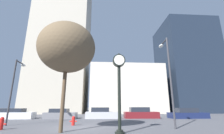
{
  "coord_description": "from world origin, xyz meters",
  "views": [
    {
      "loc": [
        1.78,
        -11.66,
        1.56
      ],
      "look_at": [
        3.24,
        10.8,
        7.38
      ],
      "focal_mm": 24.0,
      "sensor_mm": 36.0,
      "label": 1
    }
  ],
  "objects": [
    {
      "name": "car_silver",
      "position": [
        1.71,
        8.25,
        0.56
      ],
      "size": [
        4.01,
        1.94,
        1.33
      ],
      "rotation": [
        0.0,
        0.0,
        0.02
      ],
      "color": "#BCBCC1",
      "rests_on": "ground_plane"
    },
    {
      "name": "car_navy",
      "position": [
        12.7,
        7.74,
        0.53
      ],
      "size": [
        4.84,
        2.19,
        1.27
      ],
      "rotation": [
        0.0,
        0.0,
        0.06
      ],
      "color": "#19234C",
      "rests_on": "ground_plane"
    },
    {
      "name": "street_lamp_right",
      "position": [
        6.89,
        -0.54,
        4.5
      ],
      "size": [
        0.36,
        1.57,
        6.84
      ],
      "color": "#38383D",
      "rests_on": "ground_plane"
    },
    {
      "name": "fire_hydrant_far",
      "position": [
        -4.92,
        -0.58,
        0.42
      ],
      "size": [
        0.62,
        0.27,
        0.82
      ],
      "color": "red",
      "rests_on": "ground_plane"
    },
    {
      "name": "street_clock",
      "position": [
        2.81,
        -2.56,
        3.1
      ],
      "size": [
        0.79,
        0.57,
        4.85
      ],
      "color": "black",
      "rests_on": "ground_plane"
    },
    {
      "name": "fire_hydrant_near",
      "position": [
        -0.55,
        1.49,
        0.36
      ],
      "size": [
        0.57,
        0.25,
        0.72
      ],
      "color": "red",
      "rests_on": "ground_plane"
    },
    {
      "name": "car_white",
      "position": [
        -8.93,
        8.25,
        0.52
      ],
      "size": [
        4.58,
        1.97,
        1.23
      ],
      "rotation": [
        0.0,
        0.0,
        0.05
      ],
      "color": "silver",
      "rests_on": "ground_plane"
    },
    {
      "name": "car_maroon",
      "position": [
        6.79,
        8.3,
        0.57
      ],
      "size": [
        4.37,
        1.84,
        1.36
      ],
      "rotation": [
        0.0,
        0.0,
        -0.01
      ],
      "color": "maroon",
      "rests_on": "ground_plane"
    },
    {
      "name": "bare_tree",
      "position": [
        -0.67,
        -1.88,
        5.39
      ],
      "size": [
        3.83,
        3.83,
        7.13
      ],
      "color": "brown",
      "rests_on": "ground_plane"
    },
    {
      "name": "building_tall_tower",
      "position": [
        -8.16,
        24.0,
        18.67
      ],
      "size": [
        12.27,
        12.0,
        37.34
      ],
      "color": "#BCB29E",
      "rests_on": "ground_plane"
    },
    {
      "name": "ground_plane",
      "position": [
        0.0,
        0.0,
        0.0
      ],
      "size": [
        200.0,
        200.0,
        0.0
      ],
      "primitive_type": "plane",
      "color": "#515156"
    },
    {
      "name": "building_glass_modern",
      "position": [
        23.16,
        24.0,
        11.15
      ],
      "size": [
        12.11,
        12.0,
        22.31
      ],
      "color": "#1E2838",
      "rests_on": "ground_plane"
    },
    {
      "name": "building_storefront_row",
      "position": [
        7.2,
        24.0,
        5.14
      ],
      "size": [
        15.81,
        12.0,
        10.28
      ],
      "color": "beige",
      "rests_on": "ground_plane"
    },
    {
      "name": "car_grey",
      "position": [
        -3.35,
        8.17,
        0.51
      ],
      "size": [
        3.9,
        1.92,
        1.2
      ],
      "rotation": [
        0.0,
        0.0,
        -0.03
      ],
      "color": "slate",
      "rests_on": "ground_plane"
    },
    {
      "name": "street_lamp_left",
      "position": [
        -5.88,
        2.0,
        3.75
      ],
      "size": [
        0.36,
        1.57,
        5.53
      ],
      "color": "#38383D",
      "rests_on": "ground_plane"
    }
  ]
}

